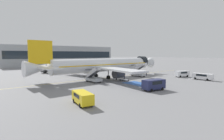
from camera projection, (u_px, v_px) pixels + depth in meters
ground_plane at (102, 78)px, 53.94m from camera, size 600.00×600.00×0.00m
apron_leadline_yellow at (106, 78)px, 54.17m from camera, size 78.86×5.69×0.01m
apron_stand_patch_blue at (140, 84)px, 42.48m from camera, size 4.55×8.97×0.01m
apron_walkway_bar_0 at (145, 88)px, 37.27m from camera, size 0.44×3.60×0.01m
apron_walkway_bar_1 at (148, 88)px, 37.97m from camera, size 0.44×3.60×0.01m
apron_walkway_bar_2 at (152, 87)px, 38.68m from camera, size 0.44×3.60×0.01m
apron_walkway_bar_3 at (156, 86)px, 39.39m from camera, size 0.44×3.60×0.01m
apron_walkway_bar_4 at (159, 86)px, 40.10m from camera, size 0.44×3.60×0.01m
airliner at (105, 65)px, 53.41m from camera, size 45.51×36.25×10.50m
boarding_stairs_forward at (138, 73)px, 56.84m from camera, size 2.53×5.35×4.48m
boarding_stairs_aft at (93, 78)px, 45.56m from camera, size 2.53×5.35×4.07m
fuel_tanker at (52, 68)px, 67.89m from camera, size 8.60×3.15×3.54m
service_van_0 at (154, 84)px, 35.19m from camera, size 4.93×2.43×2.20m
service_van_1 at (182, 73)px, 55.62m from camera, size 4.97×2.80×1.92m
service_van_2 at (83, 97)px, 25.33m from camera, size 2.38×4.79×1.82m
service_van_3 at (203, 76)px, 49.28m from camera, size 2.05×5.46×1.82m
baggage_cart at (124, 80)px, 47.93m from camera, size 1.68×2.70×0.87m
ground_crew_0 at (125, 75)px, 52.07m from camera, size 0.37×0.48×1.74m
ground_crew_1 at (147, 73)px, 59.44m from camera, size 0.44×0.25×1.75m
ground_crew_2 at (124, 74)px, 55.15m from camera, size 0.38×0.49×1.79m
ground_crew_3 at (116, 77)px, 49.06m from camera, size 0.42×0.49×1.69m
terminal_building at (62, 56)px, 114.98m from camera, size 70.93×12.10×12.40m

